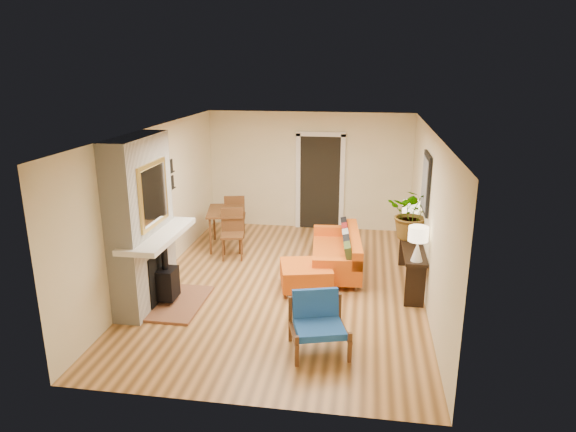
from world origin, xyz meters
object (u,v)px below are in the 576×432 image
(sofa, at_px, (340,253))
(ottoman, at_px, (306,275))
(console_table, at_px, (412,252))
(houseplant, at_px, (412,213))
(blue_chair, at_px, (318,319))
(dining_table, at_px, (230,217))
(lamp_far, at_px, (411,212))
(lamp_near, at_px, (418,240))

(sofa, distance_m, ottoman, 1.01)
(console_table, height_order, houseplant, houseplant)
(ottoman, distance_m, blue_chair, 1.87)
(sofa, xyz_separation_m, blue_chair, (-0.13, -2.69, 0.07))
(blue_chair, height_order, console_table, blue_chair)
(ottoman, height_order, blue_chair, blue_chair)
(dining_table, bearing_deg, lamp_far, -10.19)
(blue_chair, bearing_deg, houseplant, 62.10)
(lamp_near, height_order, lamp_far, same)
(dining_table, bearing_deg, console_table, -21.38)
(houseplant, bearing_deg, blue_chair, -117.90)
(console_table, bearing_deg, sofa, 159.55)
(lamp_far, bearing_deg, lamp_near, -90.00)
(blue_chair, xyz_separation_m, console_table, (1.35, 2.24, 0.17))
(sofa, distance_m, lamp_near, 1.87)
(sofa, xyz_separation_m, lamp_far, (1.21, 0.29, 0.73))
(ottoman, bearing_deg, lamp_near, -11.36)
(sofa, bearing_deg, dining_table, 158.13)
(lamp_near, bearing_deg, dining_table, 148.60)
(lamp_near, relative_size, lamp_far, 1.00)
(blue_chair, bearing_deg, ottoman, 101.62)
(sofa, distance_m, dining_table, 2.47)
(console_table, distance_m, lamp_far, 0.89)
(sofa, height_order, lamp_far, lamp_far)
(lamp_near, bearing_deg, lamp_far, 90.00)
(blue_chair, relative_size, houseplant, 0.99)
(blue_chair, xyz_separation_m, lamp_far, (1.35, 2.98, 0.66))
(sofa, relative_size, lamp_far, 3.68)
(sofa, height_order, console_table, sofa)
(blue_chair, height_order, dining_table, dining_table)
(console_table, height_order, lamp_far, lamp_far)
(blue_chair, relative_size, lamp_near, 1.63)
(dining_table, xyz_separation_m, houseplant, (3.48, -1.08, 0.55))
(sofa, bearing_deg, houseplant, -7.83)
(console_table, distance_m, houseplant, 0.66)
(ottoman, xyz_separation_m, lamp_near, (1.72, -0.35, 0.82))
(sofa, height_order, blue_chair, sofa)
(ottoman, bearing_deg, console_table, 13.64)
(lamp_far, distance_m, houseplant, 0.47)
(sofa, bearing_deg, ottoman, -120.33)
(sofa, bearing_deg, lamp_far, 13.31)
(console_table, height_order, lamp_near, lamp_near)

